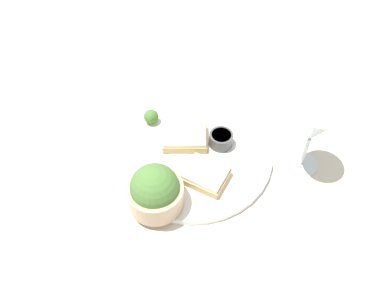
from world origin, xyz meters
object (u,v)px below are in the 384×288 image
Objects in this scene: cheese_toast_far at (205,175)px; wine_glass at (314,128)px; sauce_ramekin at (221,139)px; cheese_toast_near at (185,137)px; salad_bowl at (155,191)px.

wine_glass is at bearing 37.98° from cheese_toast_far.
cheese_toast_far is at bearing -86.30° from sauce_ramekin.
wine_glass is (0.25, 0.05, 0.09)m from cheese_toast_near.
cheese_toast_near is 1.32× the size of cheese_toast_far.
cheese_toast_far is (0.01, -0.10, -0.00)m from sauce_ramekin.
sauce_ramekin is 0.08m from cheese_toast_near.
sauce_ramekin is 0.20m from wine_glass.
cheese_toast_near is at bearing 137.22° from cheese_toast_far.
salad_bowl reaches higher than cheese_toast_near.
salad_bowl is 0.33m from wine_glass.
cheese_toast_far is at bearing -142.02° from wine_glass.
cheese_toast_far is at bearing 54.56° from salad_bowl.
cheese_toast_far is 0.23m from wine_glass.
sauce_ramekin is at bearing 93.70° from cheese_toast_far.
cheese_toast_far is (0.06, 0.09, -0.03)m from salad_bowl.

